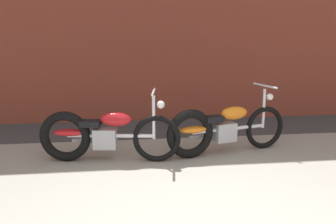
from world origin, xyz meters
name	(u,v)px	position (x,y,z in m)	size (l,w,h in m)	color
sidewalk_slab	(186,177)	(0.00, 1.75, 0.00)	(36.00, 3.50, 0.01)	gray
motorcycle_red	(100,134)	(-1.11, 2.49, 0.40)	(2.00, 0.64, 1.03)	black
motorcycle_orange	(220,129)	(0.67, 2.59, 0.40)	(1.97, 0.74, 1.03)	black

